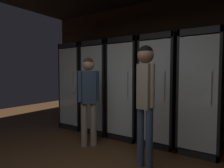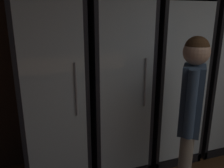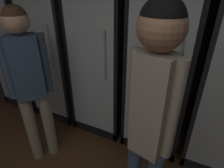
# 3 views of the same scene
# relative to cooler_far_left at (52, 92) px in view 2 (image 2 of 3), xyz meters

# --- Properties ---
(wall_back) EXTENTS (6.00, 0.06, 2.80)m
(wall_back) POSITION_rel_cooler_far_left_xyz_m (2.09, 0.33, 0.42)
(wall_back) COLOR black
(wall_back) RESTS_ON ground
(cooler_far_left) EXTENTS (0.64, 0.68, 2.01)m
(cooler_far_left) POSITION_rel_cooler_far_left_xyz_m (0.00, 0.00, 0.00)
(cooler_far_left) COLOR black
(cooler_far_left) RESTS_ON ground
(cooler_left) EXTENTS (0.64, 0.68, 2.01)m
(cooler_left) POSITION_rel_cooler_far_left_xyz_m (0.70, 0.00, -0.00)
(cooler_left) COLOR black
(cooler_left) RESTS_ON ground
(cooler_center) EXTENTS (0.64, 0.68, 2.01)m
(cooler_center) POSITION_rel_cooler_far_left_xyz_m (1.39, 0.00, 0.01)
(cooler_center) COLOR black
(cooler_center) RESTS_ON ground
(cooler_right) EXTENTS (0.64, 0.68, 2.01)m
(cooler_right) POSITION_rel_cooler_far_left_xyz_m (2.09, -0.00, 0.00)
(cooler_right) COLOR black
(cooler_right) RESTS_ON ground
(shopper_far) EXTENTS (0.29, 0.32, 1.60)m
(shopper_far) POSITION_rel_cooler_far_left_xyz_m (1.06, -0.88, -0.01)
(shopper_far) COLOR gray
(shopper_far) RESTS_ON ground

